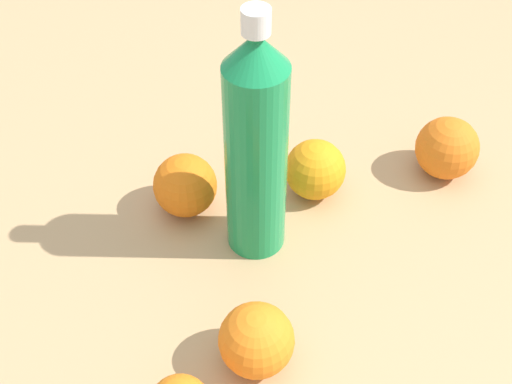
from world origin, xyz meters
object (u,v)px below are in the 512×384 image
at_px(orange_1, 447,148).
at_px(orange_4, 183,187).
at_px(orange_3, 315,170).
at_px(orange_2, 256,340).
at_px(water_bottle, 256,148).

height_order(orange_1, orange_4, orange_1).
xyz_separation_m(orange_3, orange_4, (-0.08, -0.15, 0.00)).
bearing_deg(orange_1, orange_3, -117.21).
xyz_separation_m(orange_2, orange_3, (-0.15, 0.22, -0.00)).
bearing_deg(orange_3, orange_2, -56.16).
height_order(orange_1, orange_2, orange_1).
distance_m(orange_1, orange_3, 0.18).
bearing_deg(orange_4, water_bottle, 22.01).
bearing_deg(orange_2, orange_4, 162.93).
bearing_deg(orange_2, orange_3, 123.84).
distance_m(water_bottle, orange_2, 0.20).
relative_size(orange_1, orange_3, 1.06).
xyz_separation_m(orange_1, orange_3, (-0.08, -0.16, -0.00)).
distance_m(orange_3, orange_4, 0.17).
bearing_deg(orange_3, water_bottle, -82.63).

